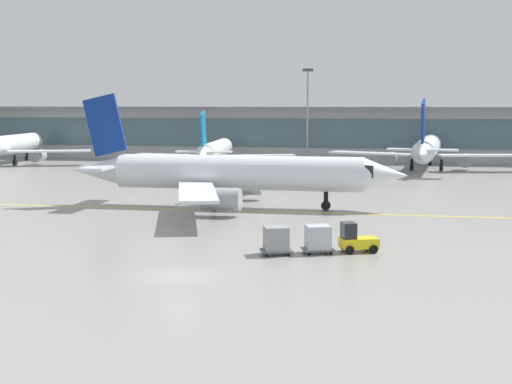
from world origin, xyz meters
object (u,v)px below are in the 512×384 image
at_px(gate_airplane_0, 6,146).
at_px(gate_airplane_2, 427,149).
at_px(cargo_dolly_trailing, 276,239).
at_px(baggage_tug, 356,239).
at_px(cargo_dolly_lead, 318,238).
at_px(gate_airplane_1, 215,151).
at_px(apron_light_mast_1, 308,112).
at_px(taxiing_regional_jet, 235,174).

bearing_deg(gate_airplane_0, gate_airplane_2, -91.52).
bearing_deg(cargo_dolly_trailing, baggage_tug, -0.00).
distance_m(gate_airplane_2, cargo_dolly_lead, 67.99).
height_order(gate_airplane_2, cargo_dolly_lead, gate_airplane_2).
height_order(gate_airplane_0, gate_airplane_1, gate_airplane_0).
distance_m(gate_airplane_2, baggage_tug, 66.77).
distance_m(baggage_tug, apron_light_mast_1, 77.27).
xyz_separation_m(baggage_tug, cargo_dolly_lead, (-2.56, -0.89, 0.16)).
height_order(gate_airplane_2, taxiing_regional_jet, taxiing_regional_jet).
distance_m(gate_airplane_0, taxiing_regional_jet, 64.92).
height_order(gate_airplane_1, taxiing_regional_jet, taxiing_regional_jet).
bearing_deg(cargo_dolly_lead, apron_light_mast_1, 77.72).
relative_size(gate_airplane_2, cargo_dolly_lead, 13.09).
height_order(gate_airplane_0, cargo_dolly_trailing, gate_airplane_0).
xyz_separation_m(taxiing_regional_jet, baggage_tug, (12.81, -19.89, -2.49)).
xyz_separation_m(gate_airplane_1, baggage_tug, (25.27, -63.32, -1.87)).
relative_size(gate_airplane_1, cargo_dolly_trailing, 11.07).
distance_m(cargo_dolly_lead, cargo_dolly_trailing, 2.93).
bearing_deg(gate_airplane_0, apron_light_mast_1, -79.56).
distance_m(gate_airplane_1, baggage_tug, 68.20).
bearing_deg(gate_airplane_0, taxiing_regional_jet, -135.90).
relative_size(gate_airplane_1, baggage_tug, 9.53).
height_order(gate_airplane_0, baggage_tug, gate_airplane_0).
distance_m(gate_airplane_0, baggage_tug, 87.98).
height_order(cargo_dolly_lead, cargo_dolly_trailing, same).
height_order(gate_airplane_0, gate_airplane_2, gate_airplane_2).
relative_size(gate_airplane_0, cargo_dolly_trailing, 12.73).
bearing_deg(cargo_dolly_trailing, taxiing_regional_jet, 89.72).
relative_size(taxiing_regional_jet, cargo_dolly_lead, 13.51).
distance_m(baggage_tug, cargo_dolly_trailing, 5.64).
xyz_separation_m(gate_airplane_0, baggage_tug, (61.21, -63.16, -2.28)).
xyz_separation_m(gate_airplane_0, cargo_dolly_trailing, (55.89, -65.02, -2.12)).
bearing_deg(cargo_dolly_lead, gate_airplane_0, 113.20).
bearing_deg(gate_airplane_1, taxiing_regional_jet, -168.69).
bearing_deg(cargo_dolly_lead, taxiing_regional_jet, 96.99).
bearing_deg(gate_airplane_1, gate_airplane_2, -89.59).
bearing_deg(apron_light_mast_1, cargo_dolly_trailing, -85.10).
bearing_deg(baggage_tug, cargo_dolly_trailing, 180.00).
height_order(taxiing_regional_jet, apron_light_mast_1, apron_light_mast_1).
height_order(taxiing_regional_jet, cargo_dolly_lead, taxiing_regional_jet).
relative_size(gate_airplane_1, apron_light_mast_1, 1.73).
height_order(gate_airplane_1, gate_airplane_2, gate_airplane_2).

